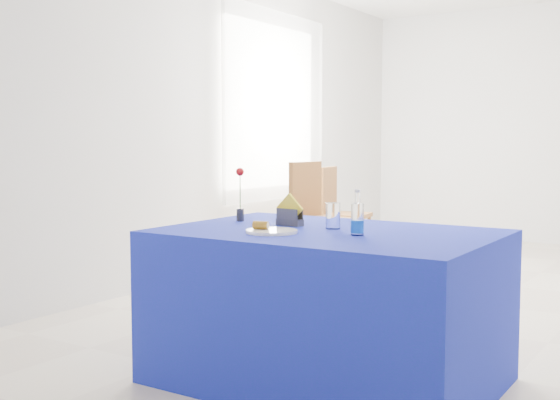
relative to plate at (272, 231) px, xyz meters
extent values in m
plane|color=beige|center=(0.41, 2.30, -0.77)|extent=(7.00, 7.00, 0.00)
plane|color=silver|center=(0.41, -1.20, 0.63)|extent=(5.00, 0.00, 5.00)
plane|color=silver|center=(-2.09, 2.30, 0.63)|extent=(0.00, 7.00, 7.00)
cube|color=white|center=(-2.06, 3.10, 0.78)|extent=(0.04, 1.50, 1.60)
cube|color=white|center=(-1.99, 3.10, 0.78)|extent=(0.04, 1.75, 1.85)
cylinder|color=white|center=(0.00, 0.00, 0.00)|extent=(0.25, 0.25, 0.01)
cylinder|color=white|center=(0.17, 0.30, 0.06)|extent=(0.07, 0.07, 0.13)
cylinder|color=slate|center=(-0.04, 0.34, 0.04)|extent=(0.03, 0.03, 0.08)
cylinder|color=slate|center=(-0.07, 0.39, 0.04)|extent=(0.03, 0.03, 0.08)
cube|color=#102594|center=(0.18, 0.23, -0.39)|extent=(1.60, 1.10, 0.76)
cylinder|color=white|center=(0.38, 0.15, 0.07)|extent=(0.06, 0.06, 0.15)
cylinder|color=blue|center=(0.38, 0.15, 0.03)|extent=(0.06, 0.06, 0.06)
cylinder|color=white|center=(0.38, 0.15, 0.17)|extent=(0.03, 0.03, 0.05)
cylinder|color=white|center=(0.38, 0.15, 0.20)|extent=(0.03, 0.03, 0.01)
cube|color=#35353A|center=(-0.08, 0.30, 0.01)|extent=(0.15, 0.07, 0.03)
cube|color=#39393E|center=(-0.09, 0.27, 0.04)|extent=(0.13, 0.02, 0.09)
cube|color=#37373C|center=(-0.08, 0.32, 0.04)|extent=(0.13, 0.02, 0.09)
cube|color=yellow|center=(-0.08, 0.30, 0.08)|extent=(0.16, 0.02, 0.16)
cylinder|color=#232328|center=(-0.42, 0.32, 0.03)|extent=(0.04, 0.04, 0.07)
cylinder|color=#1D681A|center=(-0.42, 0.32, 0.14)|extent=(0.01, 0.01, 0.22)
sphere|color=#B40C11|center=(-0.42, 0.32, 0.26)|extent=(0.05, 0.05, 0.05)
cylinder|color=#8E5F29|center=(-0.95, 2.35, -0.52)|extent=(0.04, 0.04, 0.49)
cylinder|color=#8E5F29|center=(-0.92, 2.74, -0.52)|extent=(0.04, 0.04, 0.49)
cylinder|color=#8E5F29|center=(-1.34, 2.37, -0.52)|extent=(0.04, 0.04, 0.49)
cylinder|color=#8E5F29|center=(-1.31, 2.76, -0.52)|extent=(0.04, 0.04, 0.49)
cube|color=#8E5F29|center=(-1.13, 2.56, -0.26)|extent=(0.48, 0.48, 0.04)
cube|color=#8E5F29|center=(-1.34, 2.57, 0.00)|extent=(0.07, 0.46, 0.50)
cylinder|color=#8E5F29|center=(-1.14, 3.24, -0.54)|extent=(0.04, 0.04, 0.45)
cylinder|color=#8E5F29|center=(-1.20, 3.60, -0.54)|extent=(0.04, 0.04, 0.45)
cylinder|color=#8E5F29|center=(-1.50, 3.18, -0.54)|extent=(0.04, 0.04, 0.45)
cylinder|color=#8E5F29|center=(-1.56, 3.54, -0.54)|extent=(0.04, 0.04, 0.45)
cube|color=#8E5F29|center=(-1.35, 3.39, -0.30)|extent=(0.49, 0.49, 0.04)
cube|color=#8E5F29|center=(-1.54, 3.36, -0.05)|extent=(0.11, 0.42, 0.46)
cylinder|color=gold|center=(-0.06, -0.01, 0.03)|extent=(0.08, 0.05, 0.04)
cylinder|color=beige|center=(-0.02, 0.00, 0.03)|extent=(0.01, 0.03, 0.03)
camera|label=1|loc=(1.84, -2.78, 0.43)|focal=45.00mm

